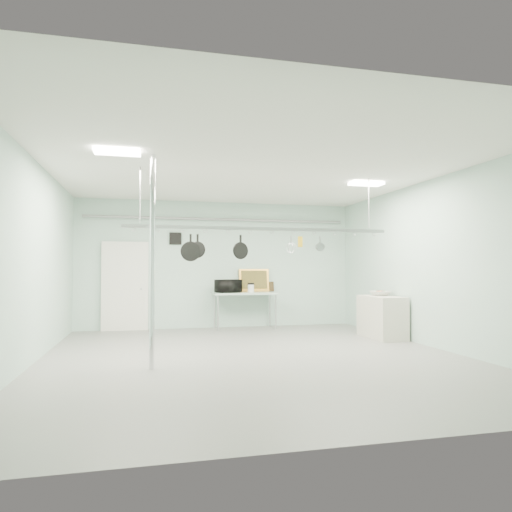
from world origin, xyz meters
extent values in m
plane|color=gray|center=(0.00, 0.00, 0.00)|extent=(8.00, 8.00, 0.00)
cube|color=silver|center=(0.00, 0.00, 3.19)|extent=(7.00, 8.00, 0.02)
cube|color=#9EBEB3|center=(0.00, 3.99, 1.60)|extent=(7.00, 0.02, 3.20)
cube|color=#9EBEB3|center=(3.49, 0.00, 1.60)|extent=(0.02, 8.00, 3.20)
cube|color=silver|center=(-2.30, 3.94, 1.05)|extent=(1.10, 0.10, 2.20)
cube|color=black|center=(-1.10, 3.97, 2.25)|extent=(0.30, 0.04, 0.30)
cylinder|color=gray|center=(0.00, 3.90, 2.75)|extent=(6.60, 0.07, 0.07)
cylinder|color=silver|center=(-1.70, -0.60, 1.60)|extent=(0.08, 0.08, 3.20)
cube|color=#A7C4B7|center=(0.60, 3.60, 0.88)|extent=(1.60, 0.70, 0.05)
cylinder|color=#B7B7BC|center=(-0.12, 3.32, 0.43)|extent=(0.04, 0.04, 0.86)
cylinder|color=#B7B7BC|center=(-0.12, 3.88, 0.43)|extent=(0.04, 0.04, 0.86)
cylinder|color=#B7B7BC|center=(1.32, 3.32, 0.43)|extent=(0.04, 0.04, 0.86)
cylinder|color=#B7B7BC|center=(1.32, 3.88, 0.43)|extent=(0.04, 0.04, 0.86)
cube|color=beige|center=(3.15, 1.40, 0.45)|extent=(0.60, 1.20, 0.90)
cube|color=#B7B7BC|center=(0.20, 0.30, 2.20)|extent=(4.80, 0.06, 0.06)
cylinder|color=#B7B7BC|center=(-1.90, 0.30, 2.70)|extent=(0.02, 0.02, 0.94)
cylinder|color=#B7B7BC|center=(2.30, 0.30, 2.70)|extent=(0.02, 0.02, 0.94)
cube|color=white|center=(-2.20, -0.80, 3.16)|extent=(0.65, 0.30, 0.05)
cube|color=white|center=(2.40, 0.60, 3.16)|extent=(0.65, 0.30, 0.05)
imported|color=black|center=(0.16, 3.52, 1.07)|extent=(0.67, 0.55, 0.32)
cylinder|color=silver|center=(0.71, 3.41, 1.00)|extent=(0.16, 0.16, 0.20)
cube|color=gold|center=(0.90, 3.90, 1.20)|extent=(0.78, 0.16, 0.58)
cube|color=#352612|center=(1.28, 3.90, 1.03)|extent=(0.30, 0.09, 0.25)
imported|color=silver|center=(3.21, 1.54, 0.95)|extent=(0.49, 0.49, 0.10)
camera|label=1|loc=(-1.76, -7.56, 1.48)|focal=32.00mm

